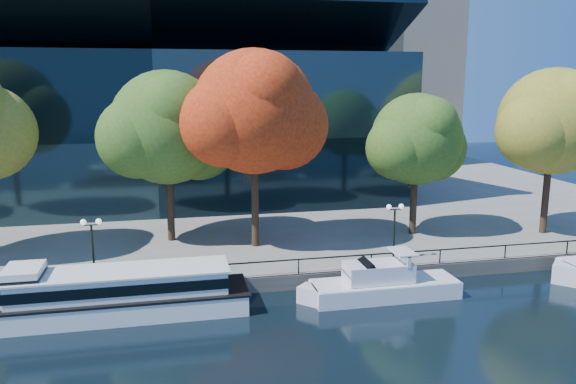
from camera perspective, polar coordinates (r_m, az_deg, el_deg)
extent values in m
plane|color=black|center=(33.59, -6.15, -12.25)|extent=(160.00, 160.00, 0.00)
cube|color=slate|center=(68.45, -9.41, 0.32)|extent=(90.00, 67.00, 1.00)
cube|color=#47443F|center=(36.21, -6.69, -9.62)|extent=(90.00, 0.25, 1.00)
cube|color=black|center=(35.91, -6.77, -7.35)|extent=(88.20, 0.08, 0.08)
cube|color=black|center=(36.07, -6.76, -8.10)|extent=(0.07, 0.07, 0.90)
cube|color=black|center=(62.89, -13.09, 6.12)|extent=(50.00, 24.00, 16.00)
cube|color=black|center=(58.80, -13.56, 15.03)|extent=(50.00, 17.14, 7.86)
cube|color=white|center=(34.61, -17.38, -10.91)|extent=(15.39, 3.74, 1.21)
cube|color=black|center=(34.39, -17.44, -9.94)|extent=(15.69, 3.81, 0.13)
cube|color=white|center=(34.10, -16.58, -8.84)|extent=(12.00, 3.06, 1.32)
cube|color=black|center=(34.08, -16.58, -8.75)|extent=(12.15, 3.14, 0.60)
cube|color=white|center=(33.86, -16.65, -7.70)|extent=(12.31, 3.21, 0.11)
cube|color=white|center=(34.82, -25.20, -8.47)|extent=(1.98, 2.62, 1.98)
cube|color=black|center=(34.75, -25.23, -8.13)|extent=(2.03, 2.69, 0.77)
cube|color=silver|center=(36.13, 9.80, -9.72)|extent=(9.24, 2.64, 1.06)
cube|color=silver|center=(34.74, 2.58, -10.43)|extent=(2.02, 2.02, 1.06)
cube|color=silver|center=(35.94, 9.82, -8.91)|extent=(9.06, 2.59, 0.07)
cube|color=silver|center=(35.56, 9.16, -8.01)|extent=(4.16, 1.98, 1.14)
cube|color=black|center=(35.12, 7.32, -8.04)|extent=(1.82, 1.90, 1.44)
cube|color=silver|center=(35.87, 11.56, -6.51)|extent=(0.22, 2.06, 0.70)
cube|color=silver|center=(35.77, 11.58, -5.97)|extent=(1.23, 2.06, 0.13)
cube|color=silver|center=(42.29, 26.68, -7.46)|extent=(2.41, 2.41, 1.31)
cylinder|color=black|center=(44.51, -11.90, -0.40)|extent=(0.56, 0.56, 7.08)
cylinder|color=black|center=(44.25, -11.40, 3.21)|extent=(1.14, 1.72, 3.55)
cylinder|color=black|center=(43.79, -12.56, 2.74)|extent=(1.05, 1.19, 3.17)
sphere|color=#2F531A|center=(43.77, -12.19, 6.42)|extent=(8.65, 8.65, 8.65)
sphere|color=#2F531A|center=(45.22, -9.11, 5.31)|extent=(6.48, 6.48, 6.48)
sphere|color=#2F531A|center=(43.02, -15.04, 5.34)|extent=(6.05, 6.05, 6.05)
sphere|color=#2F531A|center=(41.95, -11.67, 8.32)|extent=(5.19, 5.19, 5.19)
cylinder|color=black|center=(42.01, -3.38, -0.15)|extent=(0.56, 0.56, 8.10)
cylinder|color=black|center=(41.77, -2.79, 4.21)|extent=(1.26, 1.92, 4.04)
cylinder|color=black|center=(41.18, -3.91, 3.69)|extent=(1.16, 1.31, 3.61)
sphere|color=#A11C0D|center=(41.24, -3.48, 8.14)|extent=(9.10, 9.10, 9.10)
sphere|color=#A11C0D|center=(43.10, -0.42, 6.79)|extent=(6.82, 6.82, 6.82)
sphere|color=#A11C0D|center=(40.10, -6.50, 7.02)|extent=(6.37, 6.37, 6.37)
sphere|color=#A11C0D|center=(39.46, -2.43, 10.32)|extent=(5.46, 5.46, 5.46)
cylinder|color=black|center=(46.69, 12.65, -0.43)|extent=(0.56, 0.56, 6.21)
cylinder|color=black|center=(46.66, 13.24, 2.58)|extent=(1.05, 1.55, 3.13)
cylinder|color=black|center=(45.86, 12.47, 2.19)|extent=(0.96, 1.08, 2.79)
sphere|color=#2F531A|center=(45.99, 12.90, 5.26)|extent=(7.29, 7.29, 7.29)
sphere|color=#2F531A|center=(47.94, 14.49, 4.33)|extent=(5.47, 5.47, 5.47)
sphere|color=#2F531A|center=(44.65, 11.14, 4.45)|extent=(5.10, 5.10, 5.10)
sphere|color=#2F531A|center=(44.73, 14.19, 6.68)|extent=(4.37, 4.37, 4.37)
cylinder|color=black|center=(50.28, 24.76, 0.27)|extent=(0.56, 0.56, 7.32)
cylinder|color=black|center=(50.32, 25.36, 3.55)|extent=(1.17, 1.77, 3.66)
cylinder|color=black|center=(49.42, 24.85, 3.16)|extent=(1.08, 1.22, 3.28)
sphere|color=olive|center=(49.62, 25.29, 6.50)|extent=(8.47, 8.47, 8.47)
sphere|color=olive|center=(52.13, 26.40, 5.42)|extent=(6.35, 6.35, 6.35)
sphere|color=olive|center=(47.73, 23.80, 5.70)|extent=(5.93, 5.93, 5.93)
sphere|color=olive|center=(48.48, 27.05, 8.02)|extent=(5.08, 5.08, 5.08)
cylinder|color=black|center=(37.03, -19.18, -5.96)|extent=(0.14, 0.14, 3.60)
cube|color=black|center=(36.54, -19.37, -3.18)|extent=(0.90, 0.06, 0.06)
sphere|color=white|center=(36.56, -20.09, -2.90)|extent=(0.36, 0.36, 0.36)
sphere|color=white|center=(36.44, -18.69, -2.85)|extent=(0.36, 0.36, 0.36)
cylinder|color=black|center=(39.70, 10.72, -4.36)|extent=(0.14, 0.14, 3.60)
cube|color=black|center=(39.24, 10.82, -1.76)|extent=(0.90, 0.06, 0.06)
sphere|color=white|center=(39.03, 10.22, -1.51)|extent=(0.36, 0.36, 0.36)
sphere|color=white|center=(39.38, 11.43, -1.44)|extent=(0.36, 0.36, 0.36)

